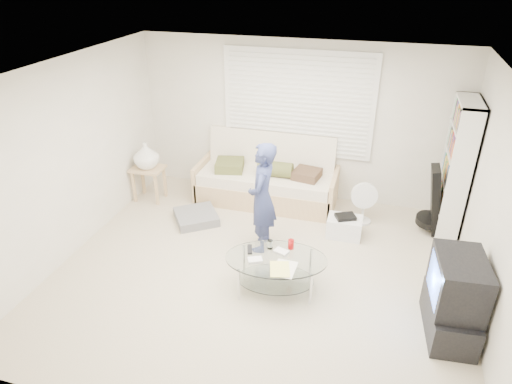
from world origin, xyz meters
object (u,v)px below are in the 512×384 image
(futon_sofa, at_px, (267,180))
(coffee_table, at_px, (276,264))
(tv_unit, at_px, (454,298))
(bookshelf, at_px, (456,169))

(futon_sofa, bearing_deg, coffee_table, -72.67)
(coffee_table, bearing_deg, tv_unit, -5.60)
(bookshelf, bearing_deg, tv_unit, -93.31)
(futon_sofa, height_order, bookshelf, bookshelf)
(futon_sofa, relative_size, bookshelf, 1.15)
(futon_sofa, height_order, tv_unit, futon_sofa)
(futon_sofa, distance_m, tv_unit, 3.46)
(futon_sofa, xyz_separation_m, bookshelf, (2.70, -0.14, 0.61))
(bookshelf, xyz_separation_m, coffee_table, (-2.04, -1.98, -0.61))
(bookshelf, distance_m, tv_unit, 2.23)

